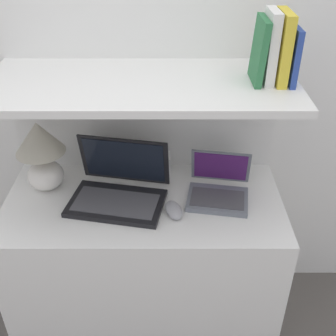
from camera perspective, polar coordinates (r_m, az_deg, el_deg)
wall_back at (r=1.81m, az=-3.15°, el=13.43°), size 6.00×0.05×2.40m
desk at (r=1.98m, az=-2.90°, el=-13.21°), size 1.13×0.55×0.76m
back_riser at (r=2.05m, az=-2.71°, el=-2.73°), size 1.13×0.04×1.22m
shelf at (r=1.54m, az=-3.68°, el=11.18°), size 1.13×0.50×0.03m
table_lamp at (r=1.78m, az=-16.72°, el=2.23°), size 0.20×0.20×0.31m
laptop_large at (r=1.72m, az=-6.54°, el=-2.78°), size 0.42×0.34×0.24m
laptop_small at (r=1.74m, az=6.94°, el=-2.81°), size 0.28×0.26×0.18m
computer_mouse at (r=1.64m, az=0.88°, el=-5.71°), size 0.09×0.13×0.04m
router_box at (r=1.85m, az=-1.69°, el=0.38°), size 0.14×0.08×0.10m
book_blue at (r=1.56m, az=16.50°, el=14.54°), size 0.02×0.16×0.20m
book_yellow at (r=1.55m, az=15.30°, el=15.44°), size 0.03×0.16×0.24m
book_white at (r=1.54m, az=13.77°, el=15.62°), size 0.03×0.14×0.25m
book_green at (r=1.53m, az=12.39°, el=15.26°), size 0.04×0.15×0.22m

